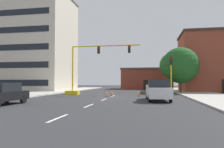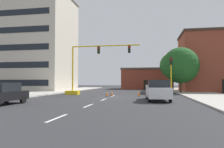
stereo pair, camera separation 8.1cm
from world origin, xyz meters
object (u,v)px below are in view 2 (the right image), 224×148
at_px(traffic_signal_gantry, 82,78).
at_px(tree_right_mid, 181,65).
at_px(traffic_cone_roadside_d, 148,94).
at_px(traffic_cone_roadside_b, 107,94).
at_px(pickup_truck_white, 158,90).
at_px(sedan_black_near_left, 2,94).
at_px(tree_right_far, 173,65).
at_px(traffic_cone_roadside_a, 112,93).
at_px(traffic_cone_roadside_c, 139,93).
at_px(traffic_light_pole_right, 171,68).

bearing_deg(traffic_signal_gantry, tree_right_mid, 23.34).
bearing_deg(traffic_cone_roadside_d, traffic_cone_roadside_b, -176.95).
relative_size(traffic_cone_roadside_b, traffic_cone_roadside_d, 0.87).
bearing_deg(traffic_cone_roadside_d, pickup_truck_white, -79.16).
xyz_separation_m(pickup_truck_white, sedan_black_near_left, (-12.18, -5.88, -0.09)).
height_order(tree_right_far, traffic_cone_roadside_a, tree_right_far).
relative_size(tree_right_far, sedan_black_near_left, 1.73).
bearing_deg(pickup_truck_white, traffic_signal_gantry, 143.17).
bearing_deg(traffic_cone_roadside_b, traffic_cone_roadside_a, 75.35).
relative_size(traffic_signal_gantry, tree_right_mid, 1.43).
height_order(sedan_black_near_left, traffic_cone_roadside_c, sedan_black_near_left).
xyz_separation_m(pickup_truck_white, traffic_cone_roadside_a, (-5.59, 6.34, -0.63)).
relative_size(pickup_truck_white, sedan_black_near_left, 1.21).
bearing_deg(traffic_cone_roadside_b, pickup_truck_white, -39.79).
distance_m(sedan_black_near_left, traffic_cone_roadside_c, 15.59).
bearing_deg(traffic_cone_roadside_b, tree_right_mid, 40.77).
distance_m(tree_right_mid, pickup_truck_white, 14.57).
bearing_deg(traffic_cone_roadside_d, traffic_signal_gantry, 165.78).
bearing_deg(pickup_truck_white, sedan_black_near_left, -154.23).
xyz_separation_m(tree_right_far, traffic_cone_roadside_a, (-9.64, -18.32, -4.83)).
xyz_separation_m(tree_right_far, traffic_cone_roadside_b, (-10.00, -19.70, -4.85)).
distance_m(tree_right_mid, sedan_black_near_left, 25.57).
relative_size(tree_right_far, tree_right_mid, 1.09).
distance_m(traffic_light_pole_right, traffic_cone_roadside_b, 8.44).
relative_size(tree_right_far, traffic_cone_roadside_c, 10.77).
height_order(traffic_light_pole_right, traffic_cone_roadside_d, traffic_light_pole_right).
distance_m(traffic_signal_gantry, traffic_cone_roadside_b, 5.20).
relative_size(traffic_signal_gantry, traffic_cone_roadside_a, 14.73).
bearing_deg(traffic_signal_gantry, traffic_cone_roadside_c, -10.69).
distance_m(tree_right_mid, traffic_cone_roadside_a, 12.71).
height_order(traffic_cone_roadside_c, traffic_cone_roadside_d, traffic_cone_roadside_d).
xyz_separation_m(traffic_light_pole_right, traffic_cone_roadside_a, (-7.41, 0.68, -3.19)).
relative_size(tree_right_far, pickup_truck_white, 1.43).
distance_m(tree_right_far, traffic_cone_roadside_b, 22.62).
distance_m(sedan_black_near_left, traffic_cone_roadside_d, 15.76).
relative_size(sedan_black_near_left, traffic_cone_roadside_d, 5.95).
bearing_deg(traffic_cone_roadside_d, traffic_cone_roadside_a, 166.27).
xyz_separation_m(sedan_black_near_left, traffic_cone_roadside_a, (6.59, 12.22, -0.54)).
relative_size(tree_right_far, traffic_cone_roadside_d, 10.29).
bearing_deg(pickup_truck_white, traffic_cone_roadside_c, 109.24).
bearing_deg(traffic_cone_roadside_c, tree_right_mid, 50.91).
relative_size(traffic_light_pole_right, traffic_cone_roadside_d, 6.27).
bearing_deg(traffic_cone_roadside_c, traffic_cone_roadside_b, -164.70).
bearing_deg(traffic_cone_roadside_b, traffic_cone_roadside_c, 15.30).
relative_size(tree_right_mid, traffic_cone_roadside_a, 10.30).
bearing_deg(traffic_light_pole_right, pickup_truck_white, -107.85).
bearing_deg(traffic_cone_roadside_d, sedan_black_near_left, -135.21).
distance_m(traffic_light_pole_right, pickup_truck_white, 6.47).
height_order(traffic_signal_gantry, sedan_black_near_left, traffic_signal_gantry).
xyz_separation_m(traffic_light_pole_right, sedan_black_near_left, (-14.00, -11.54, -2.64)).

